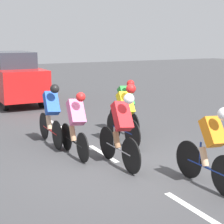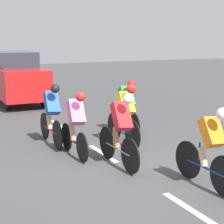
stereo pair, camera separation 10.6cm
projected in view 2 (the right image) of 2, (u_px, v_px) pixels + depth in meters
The scene contains 11 objects.
ground_plane at pixel (117, 162), 7.96m from camera, with size 60.00×60.00×0.00m, color #424244.
lane_stripe_near at pixel (191, 210), 5.76m from camera, with size 0.12×1.40×0.01m, color white.
lane_stripe_mid at pixel (103, 153), 8.57m from camera, with size 0.12×1.40×0.01m, color white.
lane_stripe_far at pixel (58, 125), 11.37m from camera, with size 0.12×1.40×0.01m, color white.
cyclist_pink at pixel (75, 123), 8.21m from camera, with size 0.37×1.62×1.48m.
cyclist_yellow at pixel (125, 113), 9.11m from camera, with size 0.36×1.68×1.54m.
cyclist_blue at pixel (52, 113), 9.16m from camera, with size 0.36×1.74×1.53m.
cyclist_green at pixel (126, 105), 10.24m from camera, with size 0.35×1.67×1.51m.
cyclist_orange at pixel (210, 146), 6.45m from camera, with size 0.35×1.70×1.49m.
cyclist_red at pixel (120, 129), 7.55m from camera, with size 0.37×1.75×1.55m.
support_car at pixel (17, 78), 14.93m from camera, with size 1.70×4.07×2.05m.
Camera 2 is at (3.49, 6.74, 2.62)m, focal length 60.00 mm.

